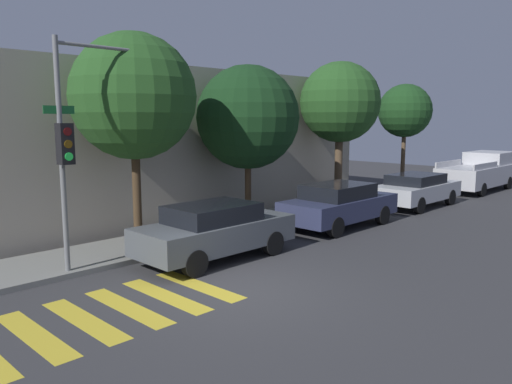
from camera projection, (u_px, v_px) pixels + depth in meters
name	position (u px, v px, depth m)	size (l,w,h in m)	color
ground_plane	(234.00, 291.00, 10.50)	(60.00, 60.00, 0.00)	#333335
sidewalk	(124.00, 250.00, 13.52)	(26.00, 2.34, 0.14)	slate
building_row	(47.00, 148.00, 16.31)	(26.00, 6.00, 5.32)	#A89E8E
crosswalk	(84.00, 320.00, 8.97)	(5.73, 2.60, 0.00)	gold
traffic_light_pole	(82.00, 123.00, 11.26)	(2.55, 0.56, 5.38)	slate
sedan_near_corner	(215.00, 230.00, 12.77)	(4.26, 1.77, 1.45)	#4C5156
sedan_middle	(339.00, 204.00, 16.62)	(4.42, 1.87, 1.46)	#2D3351
sedan_far_end	(416.00, 189.00, 20.48)	(4.49, 1.88, 1.36)	#B7BABF
pickup_truck	(480.00, 172.00, 25.23)	(5.68, 2.05, 1.89)	#BCBCC1
tree_near_corner	(134.00, 97.00, 13.39)	(3.40, 3.40, 5.89)	#42301E
tree_midblock	(248.00, 117.00, 16.51)	(3.44, 3.44, 5.36)	#4C3823
tree_far_end	(340.00, 103.00, 20.12)	(3.24, 3.24, 5.88)	brown
tree_behind_truck	(405.00, 111.00, 23.97)	(2.55, 2.55, 5.26)	brown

